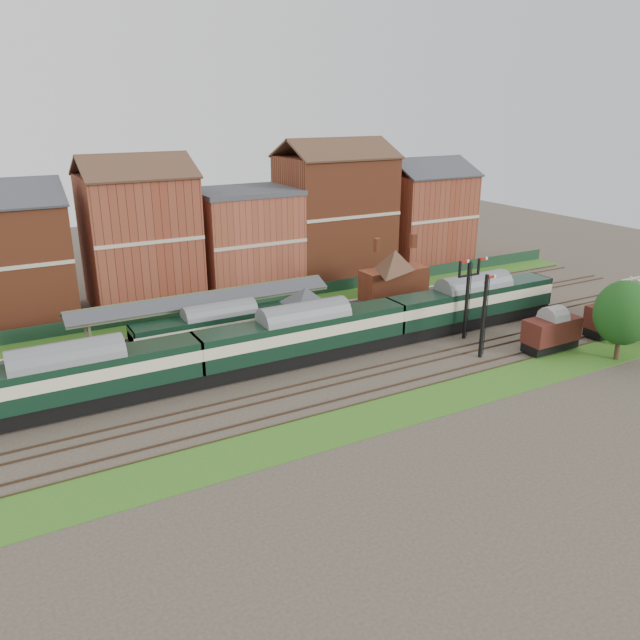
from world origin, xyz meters
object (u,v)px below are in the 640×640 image
semaphore_bracket (467,295)px  platform_railcar (220,328)px  signal_box (306,316)px  dmu_train (304,334)px  goods_van_a (551,331)px

semaphore_bracket → platform_railcar: bearing=158.3°
signal_box → dmu_train: bearing=-120.4°
semaphore_bracket → dmu_train: size_ratio=0.14×
platform_railcar → signal_box: bearing=-23.4°
semaphore_bracket → platform_railcar: semaphore_bracket is taller
signal_box → semaphore_bracket: semaphore_bracket is taller
dmu_train → signal_box: bearing=59.6°
goods_van_a → platform_railcar: bearing=150.6°
signal_box → platform_railcar: 8.25m
signal_box → goods_van_a: signal_box is taller
semaphore_bracket → goods_van_a: semaphore_bracket is taller
dmu_train → semaphore_bracket: bearing=-8.4°
semaphore_bracket → dmu_train: semaphore_bracket is taller
dmu_train → platform_railcar: bearing=130.8°
platform_railcar → goods_van_a: platform_railcar is taller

